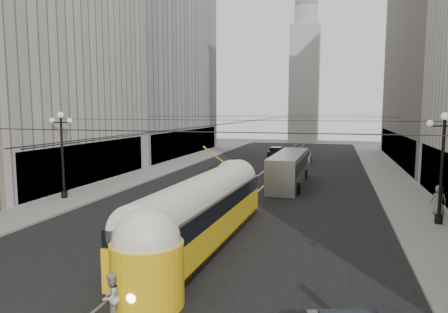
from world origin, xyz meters
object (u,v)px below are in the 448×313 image
Objects in this scene: city_bus at (289,168)px; pedestrian_crossing_b at (111,297)px; streetcar at (203,210)px; pedestrian_crossing_a at (119,279)px; pedestrian_sidewalk_right at (439,200)px.

pedestrian_crossing_b is at bearing -96.33° from city_bus.
pedestrian_crossing_a is at bearing -97.36° from streetcar.
pedestrian_sidewalk_right is at bearing 34.41° from streetcar.
city_bus reaches higher than pedestrian_crossing_b.
pedestrian_crossing_a is at bearing -152.81° from pedestrian_crossing_b.
pedestrian_crossing_a is (-3.19, -23.50, -0.78)m from city_bus.
streetcar is 6.71m from pedestrian_crossing_a.
pedestrian_sidewalk_right is at bearing -39.21° from city_bus.
pedestrian_crossing_b is (0.44, -1.24, -0.03)m from pedestrian_crossing_a.
city_bus reaches higher than pedestrian_crossing_a.
streetcar is at bearing 12.51° from pedestrian_crossing_a.
pedestrian_sidewalk_right is (12.95, 16.42, 0.32)m from pedestrian_crossing_b.
city_bus is (2.34, 16.91, -0.12)m from streetcar.
streetcar is 15.21m from pedestrian_sidewalk_right.
city_bus is at bearing 82.14° from streetcar.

